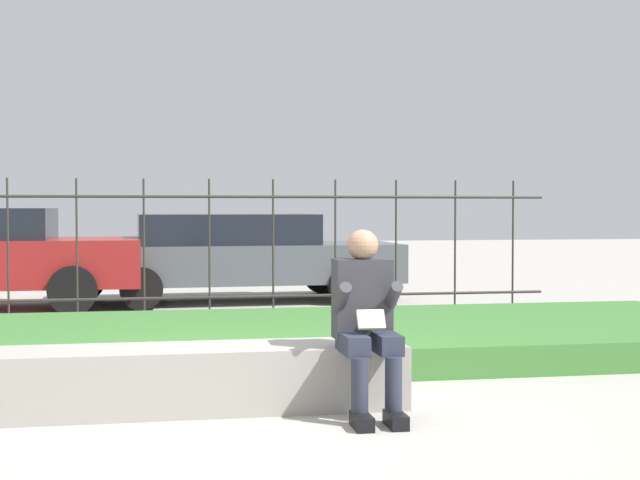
{
  "coord_description": "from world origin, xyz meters",
  "views": [
    {
      "loc": [
        -0.56,
        -6.07,
        1.38
      ],
      "look_at": [
        1.03,
        2.76,
        1.06
      ],
      "focal_mm": 50.0,
      "sensor_mm": 36.0,
      "label": 1
    }
  ],
  "objects": [
    {
      "name": "person_seated_reader",
      "position": [
        0.78,
        -0.32,
        0.67
      ],
      "size": [
        0.42,
        0.73,
        1.24
      ],
      "color": "black",
      "rests_on": "ground_plane"
    },
    {
      "name": "stone_bench",
      "position": [
        -0.36,
        0.0,
        0.19
      ],
      "size": [
        2.95,
        0.58,
        0.44
      ],
      "color": "gray",
      "rests_on": "ground_plane"
    },
    {
      "name": "iron_fence",
      "position": [
        0.0,
        4.26,
        0.9
      ],
      "size": [
        8.16,
        0.03,
        1.71
      ],
      "color": "#332D28",
      "rests_on": "ground_plane"
    },
    {
      "name": "grass_berm",
      "position": [
        0.0,
        2.24,
        0.13
      ],
      "size": [
        10.16,
        3.07,
        0.26
      ],
      "color": "#3D7533",
      "rests_on": "ground_plane"
    },
    {
      "name": "car_parked_center",
      "position": [
        0.54,
        7.04,
        0.69
      ],
      "size": [
        4.71,
        2.04,
        1.29
      ],
      "rotation": [
        0.0,
        0.0,
        0.04
      ],
      "color": "#4C5156",
      "rests_on": "ground_plane"
    },
    {
      "name": "ground_plane",
      "position": [
        0.0,
        0.0,
        0.0
      ],
      "size": [
        60.0,
        60.0,
        0.0
      ],
      "primitive_type": "plane",
      "color": "#A8A399"
    }
  ]
}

